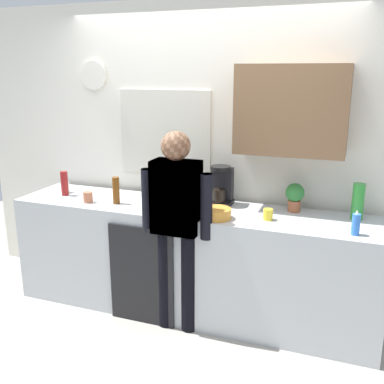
{
  "coord_description": "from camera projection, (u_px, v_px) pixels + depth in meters",
  "views": [
    {
      "loc": [
        1.22,
        -2.97,
        2.02
      ],
      "look_at": [
        0.03,
        0.25,
        1.08
      ],
      "focal_mm": 41.59,
      "sensor_mm": 36.0,
      "label": 1
    }
  ],
  "objects": [
    {
      "name": "ground_plane",
      "position": [
        177.0,
        327.0,
        3.63
      ],
      "size": [
        8.0,
        8.0,
        0.0
      ],
      "primitive_type": "plane",
      "color": "#9E998E"
    },
    {
      "name": "kitchen_counter",
      "position": [
        190.0,
        260.0,
        3.78
      ],
      "size": [
        3.06,
        0.64,
        0.93
      ],
      "primitive_type": "cube",
      "color": "#B2B7BC",
      "rests_on": "ground_plane"
    },
    {
      "name": "dishwasher_panel",
      "position": [
        141.0,
        276.0,
        3.59
      ],
      "size": [
        0.56,
        0.02,
        0.84
      ],
      "primitive_type": "cube",
      "color": "black",
      "rests_on": "ground_plane"
    },
    {
      "name": "back_wall_assembly",
      "position": [
        216.0,
        149.0,
        3.87
      ],
      "size": [
        4.66,
        0.42,
        2.6
      ],
      "color": "silver",
      "rests_on": "ground_plane"
    },
    {
      "name": "coffee_maker",
      "position": [
        221.0,
        187.0,
        3.73
      ],
      "size": [
        0.2,
        0.2,
        0.33
      ],
      "color": "black",
      "rests_on": "kitchen_counter"
    },
    {
      "name": "bottle_olive_oil",
      "position": [
        151.0,
        184.0,
        3.92
      ],
      "size": [
        0.06,
        0.06,
        0.25
      ],
      "primitive_type": "cylinder",
      "color": "olive",
      "rests_on": "kitchen_counter"
    },
    {
      "name": "bottle_amber_beer",
      "position": [
        116.0,
        190.0,
        3.74
      ],
      "size": [
        0.06,
        0.06,
        0.23
      ],
      "primitive_type": "cylinder",
      "color": "brown",
      "rests_on": "kitchen_counter"
    },
    {
      "name": "bottle_red_vinegar",
      "position": [
        64.0,
        183.0,
        4.0
      ],
      "size": [
        0.06,
        0.06,
        0.22
      ],
      "primitive_type": "cylinder",
      "color": "maroon",
      "rests_on": "kitchen_counter"
    },
    {
      "name": "bottle_green_wine",
      "position": [
        179.0,
        184.0,
        3.82
      ],
      "size": [
        0.07,
        0.07,
        0.3
      ],
      "primitive_type": "cylinder",
      "color": "#195923",
      "rests_on": "kitchen_counter"
    },
    {
      "name": "bottle_clear_soda",
      "position": [
        358.0,
        201.0,
        3.34
      ],
      "size": [
        0.09,
        0.09,
        0.28
      ],
      "primitive_type": "cylinder",
      "color": "#2D8C33",
      "rests_on": "kitchen_counter"
    },
    {
      "name": "cup_terracotta_mug",
      "position": [
        88.0,
        197.0,
        3.8
      ],
      "size": [
        0.08,
        0.08,
        0.09
      ],
      "primitive_type": "cylinder",
      "color": "#B26647",
      "rests_on": "kitchen_counter"
    },
    {
      "name": "cup_yellow_cup",
      "position": [
        268.0,
        214.0,
        3.35
      ],
      "size": [
        0.07,
        0.07,
        0.09
      ],
      "primitive_type": "cylinder",
      "color": "yellow",
      "rests_on": "kitchen_counter"
    },
    {
      "name": "cup_white_mug",
      "position": [
        65.0,
        187.0,
        4.11
      ],
      "size": [
        0.08,
        0.08,
        0.1
      ],
      "primitive_type": "cylinder",
      "color": "white",
      "rests_on": "kitchen_counter"
    },
    {
      "name": "mixing_bowl",
      "position": [
        217.0,
        213.0,
        3.38
      ],
      "size": [
        0.22,
        0.22,
        0.08
      ],
      "primitive_type": "cylinder",
      "color": "orange",
      "rests_on": "kitchen_counter"
    },
    {
      "name": "potted_plant",
      "position": [
        295.0,
        195.0,
        3.53
      ],
      "size": [
        0.15,
        0.15,
        0.23
      ],
      "color": "#9E5638",
      "rests_on": "kitchen_counter"
    },
    {
      "name": "dish_soap",
      "position": [
        356.0,
        224.0,
        3.03
      ],
      "size": [
        0.06,
        0.06,
        0.18
      ],
      "color": "blue",
      "rests_on": "kitchen_counter"
    },
    {
      "name": "person_at_sink",
      "position": [
        176.0,
        216.0,
        3.38
      ],
      "size": [
        0.57,
        0.22,
        1.6
      ],
      "rotation": [
        0.0,
        0.0,
        0.03
      ],
      "color": "brown",
      "rests_on": "ground_plane"
    },
    {
      "name": "person_guest",
      "position": [
        176.0,
        216.0,
        3.38
      ],
      "size": [
        0.57,
        0.22,
        1.6
      ],
      "rotation": [
        0.0,
        0.0,
        3.26
      ],
      "color": "black",
      "rests_on": "ground_plane"
    }
  ]
}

